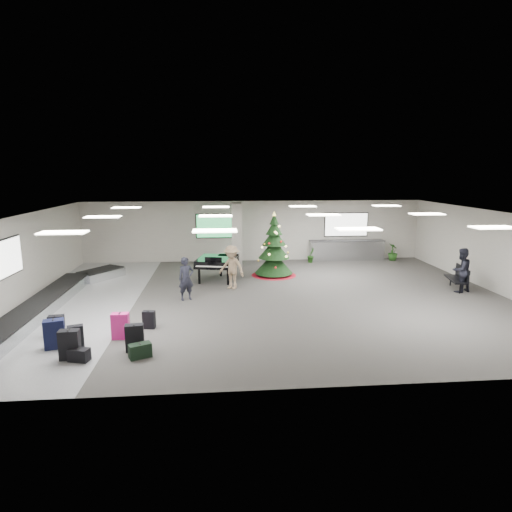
{
  "coord_description": "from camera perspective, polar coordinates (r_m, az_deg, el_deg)",
  "views": [
    {
      "loc": [
        -1.89,
        -15.6,
        4.72
      ],
      "look_at": [
        -0.44,
        1.0,
        1.42
      ],
      "focal_mm": 30.0,
      "sensor_mm": 36.0,
      "label": 1
    }
  ],
  "objects": [
    {
      "name": "potted_plant_right",
      "position": [
        24.23,
        17.78,
        0.52
      ],
      "size": [
        0.6,
        0.6,
        0.92
      ],
      "primitive_type": "imported",
      "rotation": [
        0.0,
        0.0,
        1.76
      ],
      "color": "#153B12",
      "rests_on": "ground"
    },
    {
      "name": "green_duffel",
      "position": [
        11.68,
        -15.2,
        -12.07
      ],
      "size": [
        0.62,
        0.49,
        0.39
      ],
      "rotation": [
        0.0,
        0.0,
        0.45
      ],
      "color": "black",
      "rests_on": "ground"
    },
    {
      "name": "grand_piano",
      "position": [
        18.8,
        -5.25,
        -0.76
      ],
      "size": [
        1.98,
        2.35,
        1.18
      ],
      "rotation": [
        0.0,
        0.0,
        -0.22
      ],
      "color": "black",
      "rests_on": "ground"
    },
    {
      "name": "suitcase_1",
      "position": [
        12.04,
        -15.87,
        -10.44
      ],
      "size": [
        0.5,
        0.3,
        0.76
      ],
      "rotation": [
        0.0,
        0.0,
        0.11
      ],
      "color": "black",
      "rests_on": "ground"
    },
    {
      "name": "pink_suitcase",
      "position": [
        13.0,
        -17.62,
        -8.88
      ],
      "size": [
        0.48,
        0.27,
        0.78
      ],
      "rotation": [
        0.0,
        0.0,
        -0.0
      ],
      "color": "#E01D81",
      "rests_on": "ground"
    },
    {
      "name": "baggage_carousel",
      "position": [
        17.21,
        -25.13,
        -5.08
      ],
      "size": [
        2.28,
        9.71,
        0.43
      ],
      "color": "silver",
      "rests_on": "ground"
    },
    {
      "name": "black_duffel",
      "position": [
        11.96,
        -22.51,
        -12.08
      ],
      "size": [
        0.56,
        0.41,
        0.35
      ],
      "rotation": [
        0.0,
        0.0,
        -0.27
      ],
      "color": "black",
      "rests_on": "ground"
    },
    {
      "name": "bench",
      "position": [
        19.21,
        25.37,
        -2.48
      ],
      "size": [
        0.83,
        1.58,
        0.96
      ],
      "rotation": [
        0.0,
        0.0,
        -0.22
      ],
      "color": "black",
      "rests_on": "ground"
    },
    {
      "name": "navy_suitcase",
      "position": [
        12.95,
        -25.29,
        -9.4
      ],
      "size": [
        0.59,
        0.44,
        0.83
      ],
      "rotation": [
        0.0,
        0.0,
        0.28
      ],
      "color": "black",
      "rests_on": "ground"
    },
    {
      "name": "christmas_tree",
      "position": [
        19.65,
        2.4,
        0.3
      ],
      "size": [
        2.07,
        2.07,
        2.96
      ],
      "color": "maroon",
      "rests_on": "ground"
    },
    {
      "name": "service_counter",
      "position": [
        23.66,
        12.01,
        0.78
      ],
      "size": [
        4.05,
        0.65,
        1.08
      ],
      "color": "silver",
      "rests_on": "ground"
    },
    {
      "name": "traveler_b",
      "position": [
        17.42,
        -3.27,
        -1.51
      ],
      "size": [
        1.33,
        1.21,
        1.79
      ],
      "primitive_type": "imported",
      "rotation": [
        0.0,
        0.0,
        -0.61
      ],
      "color": "#9A7D5F",
      "rests_on": "ground"
    },
    {
      "name": "suitcase_3",
      "position": [
        13.6,
        -14.08,
        -8.23
      ],
      "size": [
        0.4,
        0.26,
        0.57
      ],
      "rotation": [
        0.0,
        0.0,
        -0.18
      ],
      "color": "black",
      "rests_on": "ground"
    },
    {
      "name": "suitcase_8",
      "position": [
        13.84,
        -25.06,
        -8.45
      ],
      "size": [
        0.45,
        0.29,
        0.65
      ],
      "rotation": [
        0.0,
        0.0,
        0.11
      ],
      "color": "black",
      "rests_on": "ground"
    },
    {
      "name": "suitcase_0",
      "position": [
        12.09,
        -23.6,
        -10.78
      ],
      "size": [
        0.51,
        0.3,
        0.8
      ],
      "rotation": [
        0.0,
        0.0,
        0.05
      ],
      "color": "black",
      "rests_on": "ground"
    },
    {
      "name": "traveler_bench",
      "position": [
        18.77,
        25.68,
        -1.72
      ],
      "size": [
        1.04,
        0.92,
        1.77
      ],
      "primitive_type": "imported",
      "rotation": [
        0.0,
        0.0,
        3.49
      ],
      "color": "black",
      "rests_on": "ground"
    },
    {
      "name": "potted_plant_left",
      "position": [
        22.72,
        7.32,
        0.09
      ],
      "size": [
        0.52,
        0.54,
        0.77
      ],
      "primitive_type": "imported",
      "rotation": [
        0.0,
        0.0,
        0.94
      ],
      "color": "#153B12",
      "rests_on": "ground"
    },
    {
      "name": "suitcase_5",
      "position": [
        12.8,
        -22.91,
        -9.87
      ],
      "size": [
        0.47,
        0.35,
        0.64
      ],
      "rotation": [
        0.0,
        0.0,
        0.32
      ],
      "color": "black",
      "rests_on": "ground"
    },
    {
      "name": "traveler_a",
      "position": [
        16.11,
        -9.31,
        -3.01
      ],
      "size": [
        0.7,
        0.59,
        1.62
      ],
      "primitive_type": "imported",
      "rotation": [
        0.0,
        0.0,
        0.4
      ],
      "color": "black",
      "rests_on": "ground"
    },
    {
      "name": "room_envelope",
      "position": [
        16.51,
        0.29,
        2.87
      ],
      "size": [
        18.02,
        14.02,
        3.21
      ],
      "color": "#B7B2A7",
      "rests_on": "ground"
    },
    {
      "name": "ground",
      "position": [
        16.4,
        1.83,
        -5.54
      ],
      "size": [
        18.0,
        18.0,
        0.0
      ],
      "primitive_type": "plane",
      "color": "#3A3735",
      "rests_on": "ground"
    }
  ]
}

